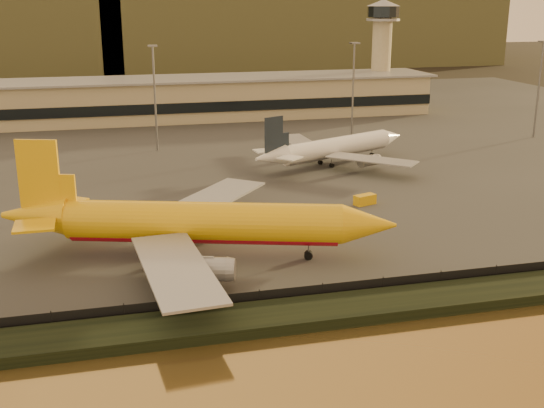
# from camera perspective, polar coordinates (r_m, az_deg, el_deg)

# --- Properties ---
(ground) EXTENTS (900.00, 900.00, 0.00)m
(ground) POSITION_cam_1_polar(r_m,az_deg,el_deg) (96.41, 0.66, -5.17)
(ground) COLOR black
(ground) RESTS_ON ground
(embankment) EXTENTS (320.00, 7.00, 1.40)m
(embankment) POSITION_cam_1_polar(r_m,az_deg,el_deg) (81.22, 3.77, -9.06)
(embankment) COLOR black
(embankment) RESTS_ON ground
(tarmac) EXTENTS (320.00, 220.00, 0.20)m
(tarmac) POSITION_cam_1_polar(r_m,az_deg,el_deg) (186.35, -6.89, 5.55)
(tarmac) COLOR #2D2D2D
(tarmac) RESTS_ON ground
(perimeter_fence) EXTENTS (300.00, 0.05, 2.20)m
(perimeter_fence) POSITION_cam_1_polar(r_m,az_deg,el_deg) (84.41, 2.94, -7.55)
(perimeter_fence) COLOR black
(perimeter_fence) RESTS_ON tarmac
(terminal_building) EXTENTS (202.00, 25.00, 12.60)m
(terminal_building) POSITION_cam_1_polar(r_m,az_deg,el_deg) (214.19, -11.94, 8.44)
(terminal_building) COLOR tan
(terminal_building) RESTS_ON tarmac
(control_tower) EXTENTS (11.20, 11.20, 35.50)m
(control_tower) POSITION_cam_1_polar(r_m,az_deg,el_deg) (236.89, 9.17, 13.11)
(control_tower) COLOR tan
(control_tower) RESTS_ON tarmac
(apron_light_masts) EXTENTS (152.20, 12.20, 25.40)m
(apron_light_masts) POSITION_cam_1_polar(r_m,az_deg,el_deg) (167.05, -0.97, 9.80)
(apron_light_masts) COLOR slate
(apron_light_masts) RESTS_ON tarmac
(distant_hills) EXTENTS (470.00, 160.00, 70.00)m
(distant_hills) POSITION_cam_1_polar(r_m,az_deg,el_deg) (426.41, -14.46, 15.67)
(distant_hills) COLOR brown
(distant_hills) RESTS_ON ground
(dhl_cargo_jet) EXTENTS (55.78, 53.21, 17.02)m
(dhl_cargo_jet) POSITION_cam_1_polar(r_m,az_deg,el_deg) (97.92, -6.32, -1.63)
(dhl_cargo_jet) COLOR #E7AB0C
(dhl_cargo_jet) RESTS_ON tarmac
(white_narrowbody_jet) EXTENTS (41.70, 39.41, 12.64)m
(white_narrowbody_jet) POSITION_cam_1_polar(r_m,az_deg,el_deg) (153.83, 5.22, 4.69)
(white_narrowbody_jet) COLOR white
(white_narrowbody_jet) RESTS_ON tarmac
(gse_vehicle_yellow) EXTENTS (4.39, 2.98, 1.81)m
(gse_vehicle_yellow) POSITION_cam_1_polar(r_m,az_deg,el_deg) (124.74, 7.78, 0.37)
(gse_vehicle_yellow) COLOR #E7AB0C
(gse_vehicle_yellow) RESTS_ON tarmac
(gse_vehicle_white) EXTENTS (4.35, 2.60, 1.83)m
(gse_vehicle_white) POSITION_cam_1_polar(r_m,az_deg,el_deg) (120.28, -11.62, -0.45)
(gse_vehicle_white) COLOR white
(gse_vehicle_white) RESTS_ON tarmac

